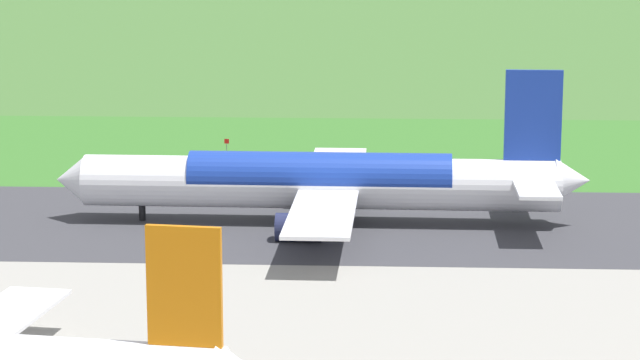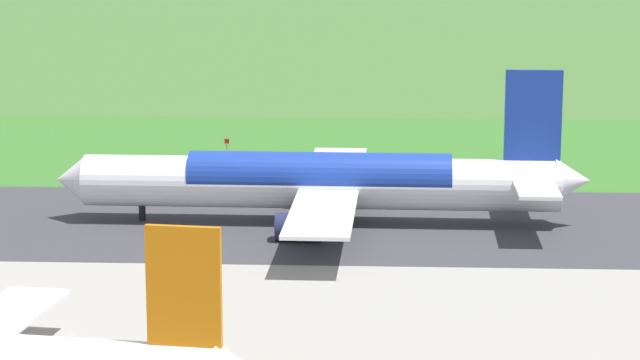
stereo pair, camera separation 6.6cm
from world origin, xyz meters
TOP-DOWN VIEW (x-y plane):
  - ground_plane at (0.00, 0.00)m, footprint 800.00×800.00m
  - runway_asphalt at (0.00, 0.00)m, footprint 600.00×33.32m
  - grass_verge_foreground at (0.00, -31.68)m, footprint 600.00×80.00m
  - airliner_main at (9.37, 0.01)m, footprint 54.02×44.09m
  - no_stopping_sign at (23.59, -36.02)m, footprint 0.60×0.10m
  - traffic_cone_orange at (29.48, -32.61)m, footprint 0.40×0.40m

SIDE VIEW (x-z plane):
  - ground_plane at x=0.00m, z-range 0.00..0.00m
  - grass_verge_foreground at x=0.00m, z-range 0.00..0.04m
  - runway_asphalt at x=0.00m, z-range 0.00..0.06m
  - traffic_cone_orange at x=29.48m, z-range 0.00..0.55m
  - no_stopping_sign at x=23.59m, z-range 0.24..2.84m
  - airliner_main at x=9.37m, z-range -3.59..12.29m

